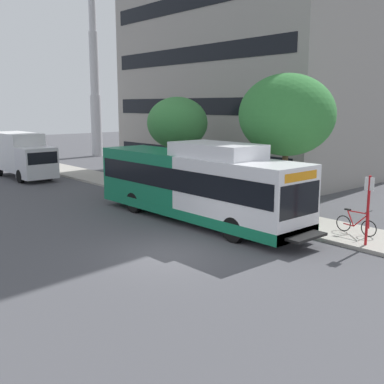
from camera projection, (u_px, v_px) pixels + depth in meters
The scene contains 9 objects.
ground_plane at pixel (66, 215), 22.43m from camera, with size 120.00×120.00×0.00m, color #4C4C51.
sidewalk_curb at pixel (201, 201), 25.48m from camera, with size 3.00×56.00×0.14m, color #A8A399.
transit_bus at pixel (195, 184), 21.09m from camera, with size 2.58×12.25×3.65m.
bus_stop_sign_pole at pixel (368, 205), 16.95m from camera, with size 0.10×0.36×2.60m.
bicycle_parked at pixel (356, 224), 18.63m from camera, with size 0.52×1.76×1.02m.
street_tree_near_stop at pixel (287, 115), 21.71m from camera, with size 4.50×4.50×6.56m.
street_tree_mid_block at pixel (177, 123), 27.85m from camera, with size 3.63×3.63×5.59m.
box_truck_background at pixel (22, 154), 33.79m from camera, with size 2.32×7.01×3.25m.
lattice_comm_tower at pixel (94, 67), 47.10m from camera, with size 1.10×1.10×27.35m.
Camera 1 is at (-9.82, -12.44, 5.23)m, focal length 43.54 mm.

